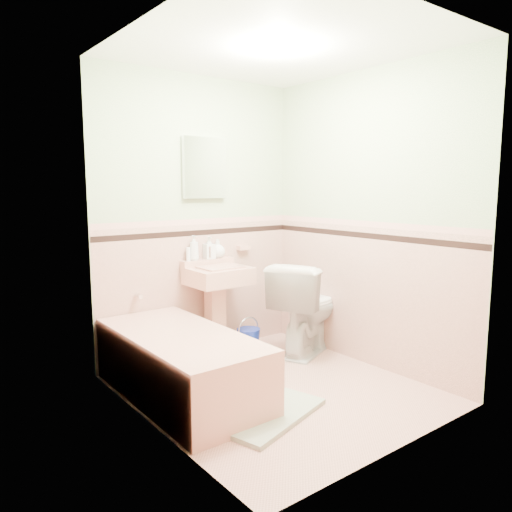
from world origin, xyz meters
TOP-DOWN VIEW (x-y plane):
  - floor at (0.00, 0.00)m, footprint 2.20×2.20m
  - ceiling at (0.00, 0.00)m, footprint 2.20×2.20m
  - wall_back at (0.00, 1.10)m, footprint 2.50×0.00m
  - wall_front at (0.00, -1.10)m, footprint 2.50×0.00m
  - wall_left at (-1.00, 0.00)m, footprint 0.00×2.50m
  - wall_right at (1.00, 0.00)m, footprint 0.00×2.50m
  - wainscot_back at (0.00, 1.09)m, footprint 2.00×0.00m
  - wainscot_front at (0.00, -1.09)m, footprint 2.00×0.00m
  - wainscot_left at (-0.99, 0.00)m, footprint 0.00×2.20m
  - wainscot_right at (0.99, 0.00)m, footprint 0.00×2.20m
  - accent_back at (0.00, 1.08)m, footprint 2.00×0.00m
  - accent_front at (0.00, -1.08)m, footprint 2.00×0.00m
  - accent_left at (-0.98, 0.00)m, footprint 0.00×2.20m
  - accent_right at (0.98, 0.00)m, footprint 0.00×2.20m
  - cap_back at (0.00, 1.08)m, footprint 2.00×0.00m
  - cap_front at (0.00, -1.08)m, footprint 2.00×0.00m
  - cap_left at (-0.98, 0.00)m, footprint 0.00×2.20m
  - cap_right at (0.98, 0.00)m, footprint 0.00×2.20m
  - bathtub at (-0.63, 0.33)m, footprint 0.70×1.50m
  - tub_faucet at (-0.63, 1.05)m, footprint 0.04×0.12m
  - sink at (0.05, 0.86)m, footprint 0.52×0.48m
  - sink_faucet at (0.05, 1.00)m, footprint 0.02×0.02m
  - medicine_cabinet at (0.05, 1.07)m, footprint 0.43×0.04m
  - soap_dish at (0.47, 1.06)m, footprint 0.13×0.07m
  - soap_bottle_left at (-0.09, 1.04)m, footprint 0.11×0.11m
  - soap_bottle_mid at (0.07, 1.04)m, footprint 0.10×0.10m
  - soap_bottle_right at (0.16, 1.04)m, footprint 0.14×0.14m
  - tube at (-0.15, 1.04)m, footprint 0.04×0.04m
  - toilet at (0.79, 0.50)m, footprint 0.96×0.78m
  - bucket at (0.35, 0.82)m, footprint 0.25×0.25m
  - bath_mat at (-0.34, -0.26)m, footprint 0.92×0.74m
  - shoe at (-0.35, -0.34)m, footprint 0.15×0.11m

SIDE VIEW (x-z plane):
  - floor at x=0.00m, z-range 0.00..0.00m
  - bath_mat at x=-0.34m, z-range 0.00..0.03m
  - shoe at x=-0.35m, z-range 0.03..0.09m
  - bucket at x=0.35m, z-range 0.00..0.22m
  - bathtub at x=-0.63m, z-range 0.00..0.45m
  - sink at x=0.05m, z-range 0.00..0.82m
  - toilet at x=0.79m, z-range 0.00..0.86m
  - wainscot_back at x=0.00m, z-range -0.40..1.60m
  - wainscot_front at x=0.00m, z-range -0.40..1.60m
  - wainscot_left at x=-0.99m, z-range -0.50..1.70m
  - wainscot_right at x=0.99m, z-range -0.50..1.70m
  - tub_faucet at x=-0.63m, z-range 0.61..0.65m
  - tube at x=-0.15m, z-range 0.88..1.00m
  - sink_faucet at x=0.05m, z-range 0.90..1.00m
  - soap_dish at x=0.47m, z-range 0.93..0.97m
  - soap_bottle_right at x=0.16m, z-range 0.88..1.05m
  - soap_bottle_mid at x=0.07m, z-range 0.88..1.08m
  - soap_bottle_left at x=-0.09m, z-range 0.88..1.10m
  - accent_left at x=-0.98m, z-range 0.02..2.22m
  - accent_right at x=0.98m, z-range 0.02..2.22m
  - accent_back at x=0.00m, z-range 0.12..2.12m
  - accent_front at x=0.00m, z-range 0.12..2.12m
  - cap_back at x=0.00m, z-range 0.22..2.22m
  - cap_front at x=0.00m, z-range 0.22..2.22m
  - cap_left at x=-0.98m, z-range 0.12..2.32m
  - cap_right at x=0.98m, z-range 0.12..2.32m
  - wall_back at x=0.00m, z-range 0.00..2.50m
  - wall_front at x=0.00m, z-range 0.00..2.50m
  - wall_left at x=-1.00m, z-range 0.00..2.50m
  - wall_right at x=1.00m, z-range 0.00..2.50m
  - medicine_cabinet at x=0.05m, z-range 1.43..1.97m
  - ceiling at x=0.00m, z-range 2.50..2.50m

